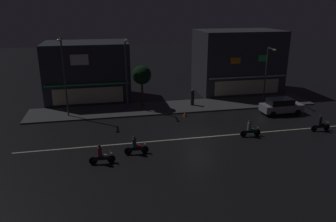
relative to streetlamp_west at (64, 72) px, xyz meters
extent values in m
plane|color=black|center=(11.60, -7.79, -4.79)|extent=(140.00, 140.00, 0.00)
cube|color=beige|center=(11.60, -7.79, -4.79)|extent=(30.43, 0.16, 0.01)
cube|color=#424447|center=(11.60, 1.07, -4.72)|extent=(32.03, 4.57, 0.14)
cube|color=#383A3F|center=(21.21, 6.75, -0.80)|extent=(10.58, 6.70, 7.98)
cube|color=white|center=(21.21, 3.28, -2.19)|extent=(10.05, 0.24, 0.12)
cube|color=#33E572|center=(22.95, 3.34, 0.06)|extent=(1.08, 0.08, 0.79)
cube|color=orange|center=(19.45, 3.34, -0.13)|extent=(1.27, 0.08, 0.75)
cube|color=beige|center=(21.21, 3.34, -3.49)|extent=(8.46, 0.06, 1.80)
cube|color=#2D333D|center=(1.99, 6.58, -1.34)|extent=(9.69, 6.36, 6.91)
cube|color=#33E572|center=(1.99, 3.28, -2.19)|extent=(9.21, 0.24, 0.12)
cube|color=white|center=(1.36, 3.34, 0.58)|extent=(1.92, 0.08, 1.15)
cube|color=beige|center=(1.99, 3.34, -3.49)|extent=(7.75, 0.06, 1.80)
cylinder|color=#47494C|center=(0.00, 0.20, -0.66)|extent=(0.16, 0.16, 7.99)
cube|color=#47494C|center=(0.00, -0.50, 3.24)|extent=(0.10, 1.40, 0.10)
ellipsoid|color=#F9E099|center=(0.00, -1.20, 3.16)|extent=(0.44, 0.32, 0.20)
cylinder|color=#47494C|center=(6.24, 1.68, -0.82)|extent=(0.16, 0.16, 7.68)
cube|color=#47494C|center=(6.24, 0.98, 2.92)|extent=(0.10, 1.40, 0.10)
ellipsoid|color=#F9E099|center=(6.24, 0.28, 2.84)|extent=(0.44, 0.32, 0.20)
cylinder|color=#47494C|center=(22.38, 1.15, -1.47)|extent=(0.16, 0.16, 6.36)
cube|color=#47494C|center=(22.38, 0.45, 1.60)|extent=(0.10, 1.40, 0.10)
ellipsoid|color=#F9E099|center=(22.38, -0.25, 1.52)|extent=(0.44, 0.32, 0.20)
cylinder|color=#232328|center=(13.55, 1.17, -3.82)|extent=(0.41, 0.41, 1.67)
sphere|color=tan|center=(13.55, 1.17, -2.87)|extent=(0.22, 0.22, 0.22)
cylinder|color=#473323|center=(7.90, 1.66, -3.25)|extent=(0.24, 0.24, 2.81)
sphere|color=black|center=(7.90, 1.66, -1.01)|extent=(2.07, 2.07, 2.07)
cube|color=#9EA0A5|center=(22.06, -3.31, -4.10)|extent=(4.30, 1.78, 0.76)
cube|color=black|center=(21.85, -3.31, -3.42)|extent=(2.58, 1.57, 0.60)
cube|color=#F9F2CC|center=(24.17, -2.71, -4.00)|extent=(0.08, 0.20, 0.12)
cube|color=#F9F2CC|center=(24.17, -3.92, -4.00)|extent=(0.08, 0.20, 0.12)
cylinder|color=black|center=(23.48, -2.42, -4.48)|extent=(0.62, 0.20, 0.62)
cylinder|color=black|center=(23.48, -4.20, -4.48)|extent=(0.62, 0.20, 0.62)
cylinder|color=black|center=(20.64, -2.42, -4.48)|extent=(0.62, 0.20, 0.62)
cylinder|color=black|center=(20.64, -4.20, -4.48)|extent=(0.62, 0.20, 0.62)
cylinder|color=black|center=(3.95, -10.95, -4.49)|extent=(0.60, 0.08, 0.60)
cylinder|color=black|center=(2.65, -10.95, -4.49)|extent=(0.60, 0.10, 0.60)
cube|color=black|center=(3.30, -10.95, -4.39)|extent=(1.30, 0.14, 0.20)
ellipsoid|color=#B2B7BC|center=(3.50, -10.95, -4.17)|extent=(0.44, 0.26, 0.24)
cube|color=black|center=(3.10, -10.95, -4.24)|extent=(0.56, 0.22, 0.10)
cylinder|color=slate|center=(3.90, -10.95, -3.94)|extent=(0.03, 0.60, 0.03)
sphere|color=white|center=(3.99, -10.95, -4.04)|extent=(0.14, 0.14, 0.14)
cylinder|color=brown|center=(3.15, -10.95, -3.84)|extent=(0.32, 0.32, 0.70)
sphere|color=#333338|center=(3.15, -10.95, -3.38)|extent=(0.22, 0.22, 0.22)
cylinder|color=black|center=(6.56, -9.86, -4.49)|extent=(0.60, 0.08, 0.60)
cylinder|color=black|center=(5.26, -9.86, -4.49)|extent=(0.60, 0.10, 0.60)
cube|color=black|center=(5.91, -9.86, -4.39)|extent=(1.30, 0.14, 0.20)
ellipsoid|color=red|center=(6.11, -9.86, -4.17)|extent=(0.44, 0.26, 0.24)
cube|color=black|center=(5.71, -9.86, -4.24)|extent=(0.56, 0.22, 0.10)
cylinder|color=slate|center=(6.51, -9.86, -3.94)|extent=(0.03, 0.60, 0.03)
sphere|color=white|center=(6.60, -9.86, -4.04)|extent=(0.14, 0.14, 0.14)
cylinder|color=#334766|center=(5.76, -9.86, -3.84)|extent=(0.32, 0.32, 0.70)
sphere|color=#333338|center=(5.76, -9.86, -3.38)|extent=(0.22, 0.22, 0.22)
cylinder|color=black|center=(16.76, -8.42, -4.49)|extent=(0.60, 0.08, 0.60)
cylinder|color=black|center=(15.46, -8.42, -4.49)|extent=(0.60, 0.10, 0.60)
cube|color=black|center=(16.11, -8.42, -4.39)|extent=(1.30, 0.14, 0.20)
ellipsoid|color=#268C3F|center=(16.31, -8.42, -4.17)|extent=(0.44, 0.26, 0.24)
cube|color=black|center=(15.91, -8.42, -4.24)|extent=(0.56, 0.22, 0.10)
cylinder|color=slate|center=(16.71, -8.42, -3.94)|extent=(0.03, 0.60, 0.03)
sphere|color=white|center=(16.80, -8.42, -4.04)|extent=(0.14, 0.14, 0.14)
cylinder|color=gray|center=(15.96, -8.42, -3.84)|extent=(0.32, 0.32, 0.70)
sphere|color=#333338|center=(15.96, -8.42, -3.38)|extent=(0.22, 0.22, 0.22)
cylinder|color=black|center=(23.65, -8.53, -4.49)|extent=(0.60, 0.08, 0.60)
cylinder|color=black|center=(22.35, -8.53, -4.49)|extent=(0.60, 0.10, 0.60)
cube|color=black|center=(23.00, -8.53, -4.39)|extent=(1.30, 0.14, 0.20)
ellipsoid|color=black|center=(23.20, -8.53, -4.17)|extent=(0.44, 0.26, 0.24)
cube|color=black|center=(22.80, -8.53, -4.24)|extent=(0.56, 0.22, 0.10)
cylinder|color=slate|center=(23.60, -8.53, -3.94)|extent=(0.03, 0.60, 0.03)
sphere|color=white|center=(23.69, -8.53, -4.04)|extent=(0.14, 0.14, 0.14)
cylinder|color=#232328|center=(22.85, -8.53, -3.84)|extent=(0.32, 0.32, 0.70)
sphere|color=#333338|center=(22.85, -8.53, -3.38)|extent=(0.22, 0.22, 0.22)
cone|color=orange|center=(11.84, -2.08, -4.52)|extent=(0.36, 0.36, 0.55)
camera|label=1|loc=(3.72, -32.31, 6.16)|focal=34.04mm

